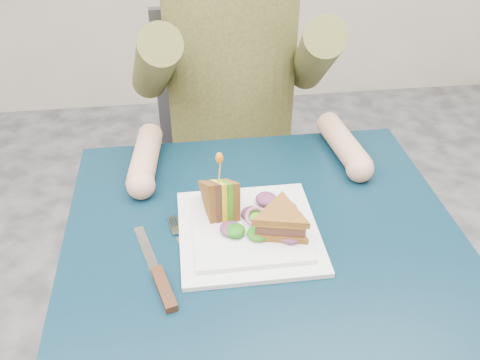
{
  "coord_description": "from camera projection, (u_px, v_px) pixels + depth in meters",
  "views": [
    {
      "loc": [
        -0.14,
        -0.67,
        1.38
      ],
      "look_at": [
        -0.04,
        0.08,
        0.82
      ],
      "focal_mm": 38.0,
      "sensor_mm": 36.0,
      "label": 1
    }
  ],
  "objects": [
    {
      "name": "table",
      "position": [
        265.0,
        274.0,
        0.98
      ],
      "size": [
        0.75,
        0.75,
        0.73
      ],
      "color": "black",
      "rests_on": "ground"
    },
    {
      "name": "chair",
      "position": [
        229.0,
        142.0,
        1.58
      ],
      "size": [
        0.42,
        0.4,
        0.93
      ],
      "color": "#47474C",
      "rests_on": "ground"
    },
    {
      "name": "diner",
      "position": [
        232.0,
        39.0,
        1.27
      ],
      "size": [
        0.54,
        0.59,
        0.74
      ],
      "color": "brown",
      "rests_on": "chair"
    },
    {
      "name": "plate",
      "position": [
        249.0,
        230.0,
        0.95
      ],
      "size": [
        0.26,
        0.26,
        0.02
      ],
      "color": "white",
      "rests_on": "table"
    },
    {
      "name": "sandwich_flat",
      "position": [
        281.0,
        222.0,
        0.92
      ],
      "size": [
        0.14,
        0.14,
        0.05
      ],
      "color": "brown",
      "rests_on": "plate"
    },
    {
      "name": "sandwich_upright",
      "position": [
        221.0,
        198.0,
        0.96
      ],
      "size": [
        0.08,
        0.13,
        0.13
      ],
      "color": "brown",
      "rests_on": "plate"
    },
    {
      "name": "fork",
      "position": [
        185.0,
        248.0,
        0.92
      ],
      "size": [
        0.06,
        0.18,
        0.01
      ],
      "color": "silver",
      "rests_on": "table"
    },
    {
      "name": "knife",
      "position": [
        161.0,
        281.0,
        0.86
      ],
      "size": [
        0.08,
        0.22,
        0.02
      ],
      "color": "silver",
      "rests_on": "table"
    },
    {
      "name": "toothpick",
      "position": [
        220.0,
        171.0,
        0.92
      ],
      "size": [
        0.01,
        0.01,
        0.06
      ],
      "primitive_type": "cylinder",
      "rotation": [
        0.14,
        0.07,
        0.0
      ],
      "color": "tan",
      "rests_on": "sandwich_upright"
    },
    {
      "name": "toothpick_frill",
      "position": [
        219.0,
        158.0,
        0.9
      ],
      "size": [
        0.01,
        0.01,
        0.02
      ],
      "primitive_type": "ellipsoid",
      "color": "orange",
      "rests_on": "sandwich_upright"
    },
    {
      "name": "lettuce_spill",
      "position": [
        251.0,
        218.0,
        0.95
      ],
      "size": [
        0.15,
        0.13,
        0.02
      ],
      "primitive_type": null,
      "color": "#337A14",
      "rests_on": "plate"
    },
    {
      "name": "onion_ring",
      "position": [
        256.0,
        217.0,
        0.94
      ],
      "size": [
        0.04,
        0.04,
        0.02
      ],
      "primitive_type": "torus",
      "rotation": [
        0.44,
        0.0,
        0.0
      ],
      "color": "#9E4C7A",
      "rests_on": "plate"
    }
  ]
}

